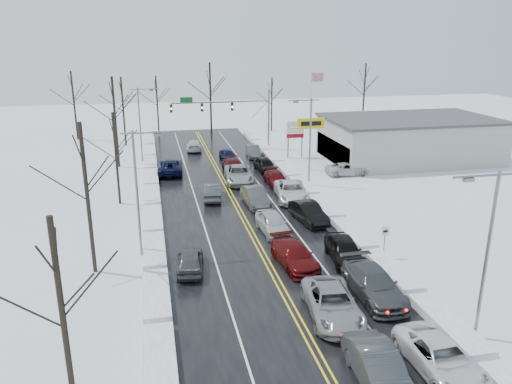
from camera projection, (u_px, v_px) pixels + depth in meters
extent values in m
plane|color=white|center=(247.00, 226.00, 41.03)|extent=(160.00, 160.00, 0.00)
cube|color=black|center=(243.00, 217.00, 42.89)|extent=(14.00, 84.00, 0.01)
cube|color=white|center=(153.00, 224.00, 41.37)|extent=(1.56, 72.00, 0.51)
cube|color=white|center=(327.00, 211.00, 44.42)|extent=(1.56, 72.00, 0.51)
cylinder|color=slate|center=(269.00, 119.00, 67.61)|extent=(0.24, 0.24, 8.00)
cylinder|color=slate|center=(221.00, 102.00, 65.55)|extent=(13.00, 0.18, 0.18)
cylinder|color=slate|center=(260.00, 109.00, 66.94)|extent=(2.33, 0.10, 2.33)
cube|color=#0C591E|center=(186.00, 100.00, 64.52)|extent=(1.60, 0.08, 0.70)
cube|color=black|center=(232.00, 107.00, 66.04)|extent=(0.32, 0.25, 1.05)
sphere|color=#3F0705|center=(232.00, 105.00, 65.80)|extent=(0.20, 0.20, 0.20)
sphere|color=orange|center=(232.00, 107.00, 65.89)|extent=(0.22, 0.22, 0.22)
sphere|color=black|center=(232.00, 109.00, 65.99)|extent=(0.20, 0.20, 0.20)
cube|color=black|center=(202.00, 108.00, 65.24)|extent=(0.32, 0.25, 1.05)
sphere|color=#3F0705|center=(202.00, 105.00, 65.00)|extent=(0.20, 0.20, 0.20)
sphere|color=orange|center=(202.00, 108.00, 65.09)|extent=(0.22, 0.22, 0.22)
sphere|color=black|center=(202.00, 110.00, 65.18)|extent=(0.20, 0.20, 0.20)
cube|color=black|center=(171.00, 108.00, 64.44)|extent=(0.32, 0.25, 1.05)
sphere|color=#3F0705|center=(171.00, 106.00, 64.20)|extent=(0.20, 0.20, 0.20)
sphere|color=orange|center=(171.00, 109.00, 64.29)|extent=(0.22, 0.22, 0.22)
sphere|color=black|center=(171.00, 111.00, 64.38)|extent=(0.20, 0.20, 0.20)
cylinder|color=slate|center=(310.00, 146.00, 57.19)|extent=(0.20, 0.20, 5.60)
cube|color=yellow|center=(311.00, 123.00, 56.40)|extent=(3.20, 0.30, 1.20)
cube|color=black|center=(311.00, 124.00, 56.24)|extent=(2.40, 0.04, 0.50)
cylinder|color=slate|center=(288.00, 142.00, 62.84)|extent=(0.16, 0.16, 4.00)
cylinder|color=slate|center=(302.00, 142.00, 63.20)|extent=(0.16, 0.16, 4.00)
cube|color=white|center=(295.00, 124.00, 62.33)|extent=(2.20, 0.22, 0.70)
cube|color=white|center=(295.00, 130.00, 62.57)|extent=(2.20, 0.22, 0.70)
cube|color=maroon|center=(295.00, 136.00, 62.78)|extent=(2.20, 0.22, 0.50)
cylinder|color=slate|center=(384.00, 243.00, 34.89)|extent=(0.08, 0.08, 2.20)
cube|color=white|center=(385.00, 231.00, 34.61)|extent=(0.55, 0.05, 0.70)
cube|color=black|center=(386.00, 231.00, 34.58)|extent=(0.35, 0.02, 0.15)
cylinder|color=silver|center=(310.00, 108.00, 70.47)|extent=(0.14, 0.14, 10.00)
cube|color=#A4A49F|center=(409.00, 140.00, 61.85)|extent=(20.00, 12.00, 5.00)
cube|color=#262628|center=(333.00, 151.00, 60.13)|extent=(0.10, 11.00, 2.80)
cube|color=#3F3F42|center=(411.00, 119.00, 61.04)|extent=(20.40, 12.40, 0.30)
cylinder|color=slate|center=(486.00, 258.00, 24.60)|extent=(0.18, 0.18, 9.00)
cylinder|color=slate|center=(484.00, 176.00, 23.14)|extent=(3.20, 0.12, 0.12)
cube|color=slate|center=(468.00, 180.00, 23.02)|extent=(0.50, 0.25, 0.18)
cylinder|color=slate|center=(310.00, 143.00, 50.68)|extent=(0.18, 0.18, 9.00)
cylinder|color=slate|center=(304.00, 100.00, 49.22)|extent=(3.20, 0.12, 0.12)
cube|color=slate|center=(296.00, 102.00, 49.11)|extent=(0.50, 0.25, 0.18)
cylinder|color=slate|center=(137.00, 195.00, 34.24)|extent=(0.18, 0.18, 9.00)
cylinder|color=slate|center=(145.00, 133.00, 33.09)|extent=(3.20, 0.12, 0.12)
cube|color=slate|center=(157.00, 135.00, 33.30)|extent=(0.50, 0.25, 0.18)
cylinder|color=slate|center=(140.00, 125.00, 60.32)|extent=(0.18, 0.18, 9.00)
cylinder|color=slate|center=(144.00, 89.00, 59.18)|extent=(3.20, 0.12, 0.12)
cube|color=slate|center=(151.00, 90.00, 59.39)|extent=(0.50, 0.25, 0.18)
cylinder|color=#2D231C|center=(64.00, 327.00, 18.83)|extent=(0.24, 0.24, 9.00)
cylinder|color=#2D231C|center=(88.00, 200.00, 31.62)|extent=(0.27, 0.27, 10.00)
cylinder|color=#2D231C|center=(116.00, 159.00, 45.09)|extent=(0.23, 0.23, 8.50)
cylinder|color=#2D231C|center=(116.00, 123.00, 57.69)|extent=(0.28, 0.28, 10.50)
cylinder|color=#2D231C|center=(123.00, 112.00, 69.10)|extent=(0.25, 0.25, 9.50)
cylinder|color=#2D231C|center=(74.00, 106.00, 73.18)|extent=(0.27, 0.27, 10.00)
cylinder|color=#2D231C|center=(157.00, 106.00, 76.66)|extent=(0.24, 0.24, 9.00)
cylinder|color=#2D231C|center=(211.00, 99.00, 76.10)|extent=(0.29, 0.29, 11.00)
cylinder|color=#2D231C|center=(272.00, 104.00, 79.88)|extent=(0.23, 0.23, 8.50)
cylinder|color=#2D231C|center=(364.00, 95.00, 83.24)|extent=(0.28, 0.28, 10.50)
imported|color=gray|center=(332.00, 316.00, 27.89)|extent=(3.31, 6.07, 1.61)
imported|color=#540B0D|center=(294.00, 265.00, 34.01)|extent=(2.64, 5.46, 1.53)
imported|color=silver|center=(273.00, 233.00, 39.60)|extent=(2.24, 4.95, 1.65)
imported|color=#404345|center=(255.00, 205.00, 45.93)|extent=(2.04, 5.14, 1.66)
imported|color=#9DA0A4|center=(239.00, 182.00, 53.15)|extent=(3.41, 6.42, 1.72)
imported|color=#43090D|center=(234.00, 174.00, 56.31)|extent=(2.22, 5.36, 1.55)
imported|color=black|center=(228.00, 161.00, 62.04)|extent=(2.03, 4.20, 1.38)
imported|color=white|center=(439.00, 372.00, 23.32)|extent=(2.67, 5.53, 1.52)
imported|color=#404245|center=(373.00, 297.00, 29.96)|extent=(2.46, 5.95, 1.72)
imported|color=black|center=(344.00, 261.00, 34.67)|extent=(2.50, 5.16, 1.70)
imported|color=black|center=(308.00, 222.00, 41.93)|extent=(2.35, 5.12, 1.63)
imported|color=white|center=(291.00, 200.00, 47.45)|extent=(3.61, 6.42, 1.70)
imported|color=#4D0A0D|center=(276.00, 185.00, 52.10)|extent=(1.97, 4.78, 1.38)
imported|color=black|center=(265.00, 171.00, 57.23)|extent=(2.20, 4.71, 1.56)
imported|color=#424447|center=(253.00, 157.00, 63.87)|extent=(1.86, 4.53, 1.46)
imported|color=#3F4345|center=(213.00, 199.00, 47.71)|extent=(2.21, 4.78, 1.52)
imported|color=black|center=(171.00, 174.00, 56.33)|extent=(3.07, 5.98, 1.61)
imported|color=silver|center=(194.00, 150.00, 67.54)|extent=(2.44, 5.09, 1.43)
imported|color=#434648|center=(191.00, 270.00, 33.31)|extent=(2.21, 4.45, 1.46)
imported|color=silver|center=(347.00, 175.00, 55.84)|extent=(4.95, 2.38, 1.36)
imported|color=#3F4144|center=(366.00, 169.00, 58.02)|extent=(2.40, 5.03, 1.42)
imported|color=black|center=(331.00, 157.00, 63.95)|extent=(1.86, 4.26, 1.43)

